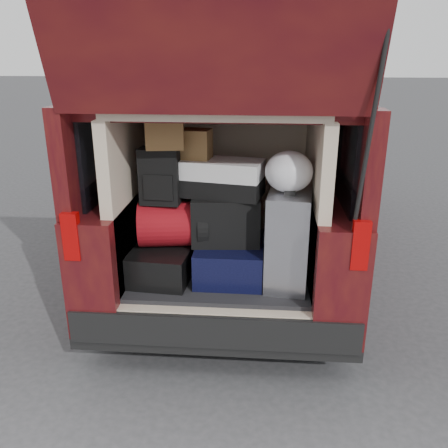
{
  "coord_description": "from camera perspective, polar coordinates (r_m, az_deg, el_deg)",
  "views": [
    {
      "loc": [
        0.27,
        -2.92,
        2.07
      ],
      "look_at": [
        0.03,
        0.2,
        0.93
      ],
      "focal_mm": 38.0,
      "sensor_mm": 36.0,
      "label": 1
    }
  ],
  "objects": [
    {
      "name": "ground",
      "position": [
        3.59,
        -0.69,
        -15.22
      ],
      "size": [
        80.0,
        80.0,
        0.0
      ],
      "primitive_type": "plane",
      "color": "#323234",
      "rests_on": "ground"
    },
    {
      "name": "twotone_duffel",
      "position": [
        3.25,
        -0.3,
        5.57
      ],
      "size": [
        0.6,
        0.39,
        0.25
      ],
      "primitive_type": "cube",
      "rotation": [
        0.0,
        0.0,
        -0.2
      ],
      "color": "silver",
      "rests_on": "black_soft_case"
    },
    {
      "name": "black_hardshell",
      "position": [
        3.43,
        -7.24,
        -4.44
      ],
      "size": [
        0.45,
        0.59,
        0.22
      ],
      "primitive_type": "cube",
      "rotation": [
        0.0,
        0.0,
        -0.09
      ],
      "color": "black",
      "rests_on": "load_floor"
    },
    {
      "name": "load_floor",
      "position": [
        3.68,
        -0.31,
        -9.25
      ],
      "size": [
        1.24,
        1.05,
        0.55
      ],
      "primitive_type": "cube",
      "color": "black",
      "rests_on": "ground"
    },
    {
      "name": "black_soft_case",
      "position": [
        3.3,
        0.2,
        0.5
      ],
      "size": [
        0.49,
        0.32,
        0.34
      ],
      "primitive_type": "cube",
      "rotation": [
        0.0,
        0.0,
        0.08
      ],
      "color": "black",
      "rests_on": "navy_hardshell"
    },
    {
      "name": "silver_roller",
      "position": [
        3.23,
        7.74,
        -1.79
      ],
      "size": [
        0.33,
        0.47,
        0.66
      ],
      "primitive_type": "cube",
      "rotation": [
        0.0,
        0.0,
        -0.11
      ],
      "color": "white",
      "rests_on": "load_floor"
    },
    {
      "name": "red_duffel",
      "position": [
        3.36,
        -6.11,
        0.03
      ],
      "size": [
        0.53,
        0.38,
        0.32
      ],
      "primitive_type": "cube",
      "rotation": [
        0.0,
        0.0,
        0.15
      ],
      "color": "maroon",
      "rests_on": "black_hardshell"
    },
    {
      "name": "backpack",
      "position": [
        3.25,
        -7.66,
        5.74
      ],
      "size": [
        0.28,
        0.18,
        0.38
      ],
      "primitive_type": "cube",
      "rotation": [
        0.0,
        0.0,
        -0.05
      ],
      "color": "black",
      "rests_on": "red_duffel"
    },
    {
      "name": "minivan",
      "position": [
        4.92,
        1.24,
        6.37
      ],
      "size": [
        1.9,
        5.35,
        2.77
      ],
      "color": "black",
      "rests_on": "ground"
    },
    {
      "name": "grocery_sack_upper",
      "position": [
        3.26,
        -3.4,
        9.59
      ],
      "size": [
        0.22,
        0.19,
        0.2
      ],
      "primitive_type": "cube",
      "rotation": [
        0.0,
        0.0,
        -0.15
      ],
      "color": "brown",
      "rests_on": "twotone_duffel"
    },
    {
      "name": "plastic_bag_right",
      "position": [
        3.09,
        7.82,
        6.26
      ],
      "size": [
        0.32,
        0.3,
        0.27
      ],
      "primitive_type": "ellipsoid",
      "rotation": [
        0.0,
        0.0,
        0.04
      ],
      "color": "white",
      "rests_on": "silver_roller"
    },
    {
      "name": "navy_hardshell",
      "position": [
        3.41,
        0.75,
        -4.21
      ],
      "size": [
        0.48,
        0.58,
        0.25
      ],
      "primitive_type": "cube",
      "rotation": [
        0.0,
        0.0,
        -0.01
      ],
      "color": "black",
      "rests_on": "load_floor"
    },
    {
      "name": "grocery_sack_lower",
      "position": [
        3.19,
        -7.11,
        11.03
      ],
      "size": [
        0.27,
        0.23,
        0.22
      ],
      "primitive_type": "cube",
      "rotation": [
        0.0,
        0.0,
        0.14
      ],
      "color": "brown",
      "rests_on": "backpack"
    }
  ]
}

